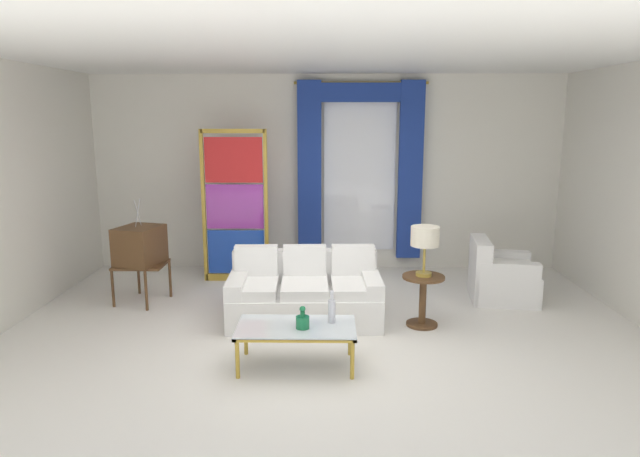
% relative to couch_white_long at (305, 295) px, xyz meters
% --- Properties ---
extents(ground_plane, '(16.00, 16.00, 0.00)m').
position_rel_couch_white_long_xyz_m(ground_plane, '(0.25, -0.64, -0.30)').
color(ground_plane, white).
extents(wall_rear, '(8.00, 0.12, 3.00)m').
position_rel_couch_white_long_xyz_m(wall_rear, '(0.25, 2.42, 1.20)').
color(wall_rear, white).
rests_on(wall_rear, ground).
extents(wall_left, '(0.12, 7.00, 3.00)m').
position_rel_couch_white_long_xyz_m(wall_left, '(-3.41, -0.04, 1.20)').
color(wall_left, white).
rests_on(wall_left, ground).
extents(ceiling_slab, '(8.00, 7.60, 0.04)m').
position_rel_couch_white_long_xyz_m(ceiling_slab, '(0.25, 0.16, 2.72)').
color(ceiling_slab, white).
extents(curtained_window, '(2.00, 0.17, 2.70)m').
position_rel_couch_white_long_xyz_m(curtained_window, '(0.76, 2.25, 1.44)').
color(curtained_window, white).
rests_on(curtained_window, ground).
extents(couch_white_long, '(1.79, 0.98, 0.86)m').
position_rel_couch_white_long_xyz_m(couch_white_long, '(0.00, 0.00, 0.00)').
color(couch_white_long, white).
rests_on(couch_white_long, ground).
extents(coffee_table, '(1.13, 0.61, 0.41)m').
position_rel_couch_white_long_xyz_m(coffee_table, '(-0.03, -1.28, 0.07)').
color(coffee_table, silver).
rests_on(coffee_table, ground).
extents(bottle_blue_decanter, '(0.07, 0.07, 0.33)m').
position_rel_couch_white_long_xyz_m(bottle_blue_decanter, '(0.31, -1.19, 0.24)').
color(bottle_blue_decanter, silver).
rests_on(bottle_blue_decanter, coffee_table).
extents(bottle_crystal_tall, '(0.13, 0.13, 0.22)m').
position_rel_couch_white_long_xyz_m(bottle_crystal_tall, '(0.04, -1.34, 0.18)').
color(bottle_crystal_tall, '#196B3D').
rests_on(bottle_crystal_tall, coffee_table).
extents(vintage_tv, '(0.65, 0.70, 1.35)m').
position_rel_couch_white_long_xyz_m(vintage_tv, '(-2.14, 0.61, 0.42)').
color(vintage_tv, brown).
rests_on(vintage_tv, ground).
extents(armchair_white, '(0.92, 0.91, 0.80)m').
position_rel_couch_white_long_xyz_m(armchair_white, '(2.52, 0.79, -0.02)').
color(armchair_white, white).
rests_on(armchair_white, ground).
extents(stained_glass_divider, '(0.95, 0.05, 2.20)m').
position_rel_couch_white_long_xyz_m(stained_glass_divider, '(-1.06, 1.59, 0.75)').
color(stained_glass_divider, gold).
rests_on(stained_glass_divider, ground).
extents(peacock_figurine, '(0.44, 0.60, 0.50)m').
position_rel_couch_white_long_xyz_m(peacock_figurine, '(-0.59, 1.21, -0.08)').
color(peacock_figurine, beige).
rests_on(peacock_figurine, ground).
extents(round_side_table, '(0.48, 0.48, 0.59)m').
position_rel_couch_white_long_xyz_m(round_side_table, '(1.36, -0.19, 0.05)').
color(round_side_table, brown).
rests_on(round_side_table, ground).
extents(table_lamp_brass, '(0.32, 0.32, 0.57)m').
position_rel_couch_white_long_xyz_m(table_lamp_brass, '(1.36, -0.19, 0.72)').
color(table_lamp_brass, '#B29338').
rests_on(table_lamp_brass, round_side_table).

